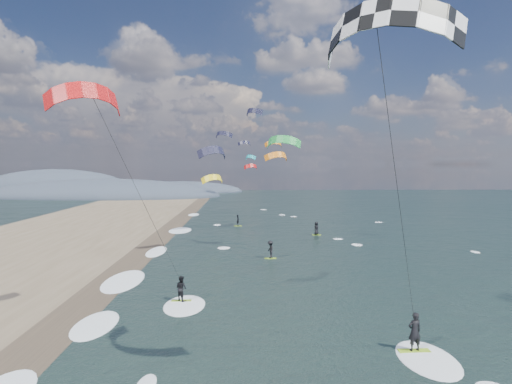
{
  "coord_description": "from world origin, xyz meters",
  "views": [
    {
      "loc": [
        -1.91,
        -17.46,
        8.91
      ],
      "look_at": [
        -1.0,
        12.0,
        7.0
      ],
      "focal_mm": 30.0,
      "sensor_mm": 36.0,
      "label": 1
    }
  ],
  "objects": [
    {
      "name": "coastal_hills",
      "position": [
        -44.84,
        107.86,
        0.0
      ],
      "size": [
        80.0,
        41.0,
        15.0
      ],
      "color": "#3D4756",
      "rests_on": "ground"
    },
    {
      "name": "bg_kite_field",
      "position": [
        -0.87,
        53.55,
        12.0
      ],
      "size": [
        13.27,
        70.1,
        11.19
      ],
      "color": "green",
      "rests_on": "ground"
    },
    {
      "name": "wet_sand_strip",
      "position": [
        -12.0,
        10.0,
        0.0
      ],
      "size": [
        3.0,
        240.0,
        0.0
      ],
      "primitive_type": "cube",
      "color": "#382D23",
      "rests_on": "ground"
    },
    {
      "name": "far_kitesurfers",
      "position": [
        2.29,
        30.4,
        0.85
      ],
      "size": [
        11.1,
        22.38,
        1.71
      ],
      "color": "#8CB920",
      "rests_on": "ground"
    },
    {
      "name": "kitesurfer_near_b",
      "position": [
        -8.26,
        5.72,
        8.67
      ],
      "size": [
        7.03,
        8.99,
        13.59
      ],
      "color": "#8CB920",
      "rests_on": "ground"
    },
    {
      "name": "kitesurfer_near_a",
      "position": [
        3.0,
        -2.9,
        11.2
      ],
      "size": [
        8.0,
        9.48,
        14.66
      ],
      "color": "#8CB920",
      "rests_on": "ground"
    },
    {
      "name": "ground",
      "position": [
        0.0,
        0.0,
        0.0
      ],
      "size": [
        260.0,
        260.0,
        0.0
      ],
      "primitive_type": "plane",
      "color": "black",
      "rests_on": "ground"
    },
    {
      "name": "shoreline_surf",
      "position": [
        -10.8,
        14.75,
        0.0
      ],
      "size": [
        2.4,
        79.4,
        0.11
      ],
      "color": "white",
      "rests_on": "ground"
    }
  ]
}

